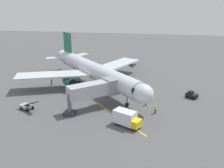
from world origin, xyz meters
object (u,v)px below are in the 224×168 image
at_px(jet_bridge, 97,89).
at_px(ground_crew_marshaller, 155,109).
at_px(ground_crew_wing_walker, 51,82).
at_px(ground_crew_loader, 146,101).
at_px(belt_loader_portside, 132,63).
at_px(airplane, 93,71).
at_px(tug_starboard_side, 192,95).
at_px(box_truck_near_nose, 127,118).
at_px(belt_loader_rear_apron, 27,106).

height_order(jet_bridge, ground_crew_marshaller, jet_bridge).
relative_size(ground_crew_wing_walker, ground_crew_loader, 1.00).
bearing_deg(belt_loader_portside, airplane, 74.23).
xyz_separation_m(ground_crew_marshaller, tug_starboard_side, (-7.42, -9.14, -0.18)).
height_order(ground_crew_marshaller, tug_starboard_side, ground_crew_marshaller).
relative_size(ground_crew_marshaller, ground_crew_loader, 1.00).
bearing_deg(ground_crew_marshaller, ground_crew_loader, -60.22).
bearing_deg(jet_bridge, ground_crew_marshaller, 178.10).
xyz_separation_m(box_truck_near_nose, belt_loader_rear_apron, (19.54, -2.68, -0.67)).
height_order(jet_bridge, tug_starboard_side, jet_bridge).
bearing_deg(ground_crew_marshaller, belt_loader_portside, -76.33).
bearing_deg(belt_loader_rear_apron, ground_crew_loader, -163.95).
height_order(airplane, ground_crew_loader, airplane).
distance_m(airplane, jet_bridge, 12.50).
distance_m(box_truck_near_nose, tug_starboard_side, 19.05).
height_order(jet_bridge, ground_crew_wing_walker, jet_bridge).
xyz_separation_m(jet_bridge, belt_loader_rear_apron, (12.88, 3.42, -3.05)).
xyz_separation_m(jet_bridge, ground_crew_marshaller, (-11.13, 0.37, -2.88)).
bearing_deg(airplane, belt_loader_portside, -105.77).
distance_m(ground_crew_loader, belt_loader_portside, 32.60).
bearing_deg(jet_bridge, belt_loader_rear_apron, 14.89).
bearing_deg(belt_loader_portside, box_truck_near_nose, 95.71).
xyz_separation_m(jet_bridge, belt_loader_portside, (-2.56, -34.85, -3.05)).
bearing_deg(jet_bridge, airplane, -71.67).
bearing_deg(airplane, jet_bridge, 108.33).
bearing_deg(airplane, belt_loader_rear_apron, 59.64).
bearing_deg(box_truck_near_nose, belt_loader_rear_apron, -7.80).
distance_m(ground_crew_marshaller, ground_crew_loader, 3.81).
relative_size(airplane, ground_crew_marshaller, 19.45).
bearing_deg(ground_crew_marshaller, tug_starboard_side, -129.06).
height_order(belt_loader_portside, belt_loader_rear_apron, same).
bearing_deg(ground_crew_wing_walker, belt_loader_portside, -125.40).
height_order(jet_bridge, ground_crew_loader, jet_bridge).
distance_m(ground_crew_marshaller, belt_loader_portside, 36.25).
distance_m(ground_crew_loader, tug_starboard_side, 10.99).
distance_m(jet_bridge, belt_loader_rear_apron, 13.67).
distance_m(ground_crew_wing_walker, belt_loader_portside, 29.37).
distance_m(jet_bridge, ground_crew_wing_walker, 18.33).
height_order(ground_crew_marshaller, belt_loader_rear_apron, belt_loader_rear_apron).
xyz_separation_m(airplane, box_truck_near_nose, (-10.59, 17.96, -2.62)).
relative_size(airplane, box_truck_near_nose, 6.66).
xyz_separation_m(belt_loader_portside, belt_loader_rear_apron, (15.44, 38.28, 0.00)).
bearing_deg(ground_crew_loader, belt_loader_portside, -78.19).
distance_m(belt_loader_portside, tug_starboard_side, 30.59).
distance_m(airplane, ground_crew_loader, 16.20).
relative_size(box_truck_near_nose, belt_loader_portside, 1.13).
distance_m(ground_crew_wing_walker, belt_loader_rear_apron, 14.42).
distance_m(box_truck_near_nose, belt_loader_portside, 41.16).
xyz_separation_m(ground_crew_loader, belt_loader_rear_apron, (22.12, 6.36, -0.17)).
bearing_deg(belt_loader_portside, ground_crew_wing_walker, 54.60).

